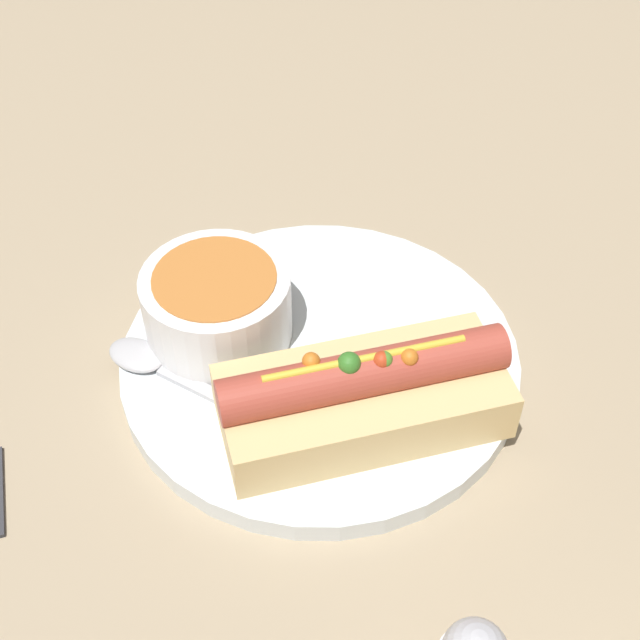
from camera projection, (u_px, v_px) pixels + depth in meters
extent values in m
plane|color=tan|center=(320.00, 368.00, 0.60)|extent=(4.00, 4.00, 0.00)
cylinder|color=white|center=(320.00, 360.00, 0.59)|extent=(0.26, 0.26, 0.01)
cube|color=#E5C17F|center=(363.00, 401.00, 0.53)|extent=(0.19, 0.14, 0.03)
cylinder|color=#B24738|center=(364.00, 374.00, 0.52)|extent=(0.17, 0.09, 0.03)
sphere|color=#C63F1E|center=(382.00, 360.00, 0.51)|extent=(0.01, 0.01, 0.01)
sphere|color=#387A28|center=(349.00, 363.00, 0.50)|extent=(0.01, 0.01, 0.01)
sphere|color=orange|center=(311.00, 361.00, 0.51)|extent=(0.01, 0.01, 0.01)
sphere|color=orange|center=(410.00, 357.00, 0.51)|extent=(0.01, 0.01, 0.01)
sphere|color=#518C2D|center=(384.00, 360.00, 0.51)|extent=(0.01, 0.01, 0.01)
cylinder|color=gold|center=(365.00, 359.00, 0.51)|extent=(0.11, 0.05, 0.01)
cylinder|color=white|center=(217.00, 306.00, 0.58)|extent=(0.10, 0.10, 0.05)
cylinder|color=#C67533|center=(215.00, 283.00, 0.57)|extent=(0.08, 0.08, 0.01)
cube|color=#B7B7BC|center=(248.00, 412.00, 0.55)|extent=(0.06, 0.13, 0.00)
ellipsoid|color=#B7B7BC|center=(136.00, 355.00, 0.58)|extent=(0.04, 0.05, 0.01)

